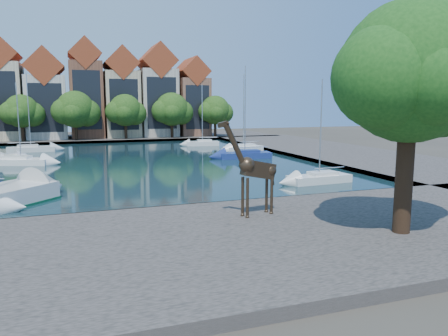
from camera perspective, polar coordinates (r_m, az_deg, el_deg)
name	(u,v)px	position (r m, az deg, el deg)	size (l,w,h in m)	color
ground	(196,211)	(26.77, -3.69, -5.65)	(160.00, 160.00, 0.00)	#38332B
water_basin	(137,161)	(49.92, -11.24, 0.86)	(38.00, 50.00, 0.08)	black
near_quay	(237,241)	(20.31, 1.77, -9.53)	(50.00, 14.00, 0.50)	#534C48
far_quay	(111,138)	(81.54, -14.52, 3.81)	(60.00, 16.00, 0.50)	#534C48
right_quay	(329,151)	(58.87, 13.61, 2.13)	(14.00, 52.00, 0.50)	#534C48
plane_tree	(412,77)	(21.71, 23.40, 10.82)	(8.32, 6.40, 10.62)	#332114
townhouse_west_mid	(4,92)	(81.61, -26.85, 8.79)	(5.94, 9.18, 16.79)	beige
townhouse_west_inner	(46,98)	(81.06, -22.20, 8.46)	(6.43, 9.18, 15.15)	beige
townhouse_center	(86,92)	(81.06, -17.59, 9.41)	(5.44, 9.18, 16.93)	brown
townhouse_east_inner	(121,96)	(81.49, -13.30, 9.12)	(5.94, 9.18, 15.79)	tan
townhouse_east_mid	(157,94)	(82.47, -8.76, 9.50)	(6.43, 9.18, 16.65)	#C0B5A4
townhouse_east_end	(191,100)	(83.92, -4.33, 8.87)	(5.44, 9.18, 14.43)	brown
far_tree_west	(22,112)	(75.81, -24.87, 6.62)	(6.76, 5.20, 7.36)	#332114
far_tree_mid_west	(76,111)	(75.50, -18.78, 7.11)	(7.80, 6.00, 8.00)	#332114
far_tree_mid_east	(126,111)	(76.05, -12.70, 7.24)	(7.02, 5.40, 7.52)	#332114
far_tree_east	(172,110)	(77.42, -6.76, 7.48)	(7.54, 5.80, 7.84)	#332114
far_tree_far_east	(216,111)	(79.57, -1.10, 7.45)	(6.76, 5.20, 7.36)	#332114
giraffe_statue	(254,169)	(23.33, 3.95, -0.17)	(3.57, 1.18, 5.14)	#37281B
sailboat_left_c	(21,160)	(50.71, -24.98, 0.94)	(6.25, 4.05, 8.56)	white
sailboat_left_e	(31,148)	(63.65, -23.91, 2.43)	(6.05, 2.53, 10.41)	silver
sailboat_right_a	(319,177)	(36.40, 12.33, -1.13)	(5.36, 2.15, 8.33)	silver
sailboat_right_b	(245,154)	(51.50, 2.74, 1.90)	(6.26, 2.78, 10.69)	navy
sailboat_right_c	(243,147)	(58.94, 2.56, 2.74)	(5.61, 2.86, 10.22)	white
sailboat_right_d	(202,142)	(66.66, -2.84, 3.39)	(5.09, 2.38, 9.15)	silver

